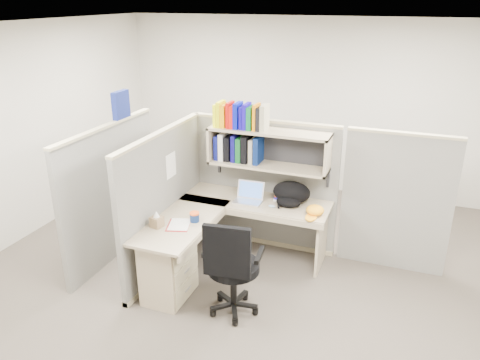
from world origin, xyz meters
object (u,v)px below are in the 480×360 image
at_px(laptop, 248,193).
at_px(task_chair, 232,282).
at_px(snack_canister, 195,217).
at_px(backpack, 290,194).
at_px(desk, 193,250).

relative_size(laptop, task_chair, 0.30).
height_order(snack_canister, task_chair, task_chair).
bearing_deg(task_chair, backpack, 78.98).
bearing_deg(snack_canister, task_chair, -35.50).
height_order(desk, task_chair, task_chair).
xyz_separation_m(laptop, snack_canister, (-0.36, -0.67, -0.06)).
bearing_deg(laptop, task_chair, -79.78).
relative_size(desk, backpack, 4.01).
bearing_deg(task_chair, desk, 151.16).
bearing_deg(backpack, desk, -134.62).
distance_m(desk, task_chair, 0.66).
bearing_deg(backpack, snack_canister, -139.29).
distance_m(backpack, snack_canister, 1.15).
height_order(laptop, snack_canister, laptop).
xyz_separation_m(desk, backpack, (0.81, 0.89, 0.42)).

